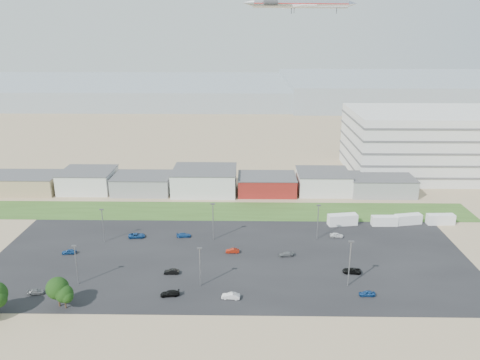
{
  "coord_description": "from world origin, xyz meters",
  "views": [
    {
      "loc": [
        9.08,
        -86.38,
        55.2
      ],
      "look_at": [
        7.32,
        22.0,
        20.13
      ],
      "focal_mm": 35.0,
      "sensor_mm": 36.0,
      "label": 1
    }
  ],
  "objects_px": {
    "parked_car_6": "(184,235)",
    "parked_car_10": "(36,292)",
    "parked_car_4": "(172,272)",
    "parked_car_7": "(232,251)",
    "parked_car_12": "(286,254)",
    "parked_car_2": "(367,293)",
    "parked_car_8": "(337,235)",
    "parked_car_3": "(170,293)",
    "box_trailer_a": "(342,220)",
    "parked_car_0": "(352,271)",
    "airliner": "(301,3)",
    "parked_car_9": "(137,235)",
    "parked_car_13": "(231,296)",
    "parked_car_5": "(69,252)"
  },
  "relations": [
    {
      "from": "parked_car_8",
      "to": "parked_car_12",
      "type": "relative_size",
      "value": 0.99
    },
    {
      "from": "parked_car_6",
      "to": "parked_car_9",
      "type": "relative_size",
      "value": 0.88
    },
    {
      "from": "parked_car_12",
      "to": "parked_car_7",
      "type": "bearing_deg",
      "value": -102.43
    },
    {
      "from": "parked_car_0",
      "to": "parked_car_8",
      "type": "xyz_separation_m",
      "value": [
        0.04,
        20.09,
        0.03
      ]
    },
    {
      "from": "parked_car_4",
      "to": "parked_car_9",
      "type": "xyz_separation_m",
      "value": [
        -12.8,
        20.02,
        0.05
      ]
    },
    {
      "from": "parked_car_4",
      "to": "parked_car_8",
      "type": "relative_size",
      "value": 0.96
    },
    {
      "from": "parked_car_5",
      "to": "parked_car_9",
      "type": "height_order",
      "value": "parked_car_9"
    },
    {
      "from": "parked_car_5",
      "to": "parked_car_6",
      "type": "bearing_deg",
      "value": 105.21
    },
    {
      "from": "parked_car_2",
      "to": "parked_car_9",
      "type": "relative_size",
      "value": 0.77
    },
    {
      "from": "airliner",
      "to": "parked_car_5",
      "type": "xyz_separation_m",
      "value": [
        -66.12,
        -84.27,
        -64.05
      ]
    },
    {
      "from": "parked_car_8",
      "to": "parked_car_10",
      "type": "height_order",
      "value": "parked_car_8"
    },
    {
      "from": "airliner",
      "to": "parked_car_0",
      "type": "xyz_separation_m",
      "value": [
        4.61,
        -93.07,
        -64.06
      ]
    },
    {
      "from": "parked_car_9",
      "to": "parked_car_8",
      "type": "bearing_deg",
      "value": -94.6
    },
    {
      "from": "parked_car_10",
      "to": "parked_car_2",
      "type": "bearing_deg",
      "value": -96.87
    },
    {
      "from": "parked_car_5",
      "to": "parked_car_10",
      "type": "distance_m",
      "value": 19.17
    },
    {
      "from": "parked_car_6",
      "to": "parked_car_8",
      "type": "relative_size",
      "value": 1.09
    },
    {
      "from": "airliner",
      "to": "parked_car_8",
      "type": "relative_size",
      "value": 12.34
    },
    {
      "from": "parked_car_10",
      "to": "parked_car_8",
      "type": "bearing_deg",
      "value": -73.96
    },
    {
      "from": "parked_car_2",
      "to": "parked_car_8",
      "type": "distance_m",
      "value": 30.07
    },
    {
      "from": "parked_car_6",
      "to": "parked_car_10",
      "type": "bearing_deg",
      "value": 129.1
    },
    {
      "from": "parked_car_10",
      "to": "parked_car_7",
      "type": "bearing_deg",
      "value": -71.38
    },
    {
      "from": "parked_car_10",
      "to": "parked_car_13",
      "type": "xyz_separation_m",
      "value": [
        42.58,
        -1.18,
        0.11
      ]
    },
    {
      "from": "parked_car_6",
      "to": "parked_car_12",
      "type": "relative_size",
      "value": 1.07
    },
    {
      "from": "box_trailer_a",
      "to": "airliner",
      "type": "xyz_separation_m",
      "value": [
        -7.91,
        64.19,
        63.04
      ]
    },
    {
      "from": "box_trailer_a",
      "to": "parked_car_0",
      "type": "distance_m",
      "value": 29.08
    },
    {
      "from": "parked_car_2",
      "to": "parked_car_3",
      "type": "bearing_deg",
      "value": -89.85
    },
    {
      "from": "parked_car_0",
      "to": "parked_car_13",
      "type": "relative_size",
      "value": 1.09
    },
    {
      "from": "airliner",
      "to": "parked_car_10",
      "type": "relative_size",
      "value": 12.22
    },
    {
      "from": "parked_car_8",
      "to": "parked_car_9",
      "type": "height_order",
      "value": "parked_car_9"
    },
    {
      "from": "parked_car_9",
      "to": "parked_car_5",
      "type": "bearing_deg",
      "value": 117.77
    },
    {
      "from": "parked_car_10",
      "to": "parked_car_12",
      "type": "height_order",
      "value": "parked_car_12"
    },
    {
      "from": "parked_car_8",
      "to": "parked_car_13",
      "type": "bearing_deg",
      "value": 140.9
    },
    {
      "from": "parked_car_0",
      "to": "parked_car_12",
      "type": "height_order",
      "value": "parked_car_0"
    },
    {
      "from": "parked_car_4",
      "to": "parked_car_7",
      "type": "height_order",
      "value": "parked_car_4"
    },
    {
      "from": "parked_car_0",
      "to": "parked_car_4",
      "type": "bearing_deg",
      "value": -83.77
    },
    {
      "from": "parked_car_3",
      "to": "parked_car_6",
      "type": "distance_m",
      "value": 30.16
    },
    {
      "from": "parked_car_13",
      "to": "parked_car_4",
      "type": "bearing_deg",
      "value": -120.46
    },
    {
      "from": "parked_car_4",
      "to": "parked_car_6",
      "type": "height_order",
      "value": "parked_car_4"
    },
    {
      "from": "box_trailer_a",
      "to": "parked_car_9",
      "type": "relative_size",
      "value": 1.89
    },
    {
      "from": "parked_car_5",
      "to": "parked_car_9",
      "type": "xyz_separation_m",
      "value": [
        15.22,
        10.11,
        0.02
      ]
    },
    {
      "from": "parked_car_4",
      "to": "parked_car_13",
      "type": "height_order",
      "value": "parked_car_13"
    },
    {
      "from": "parked_car_8",
      "to": "parked_car_12",
      "type": "bearing_deg",
      "value": 130.59
    },
    {
      "from": "parked_car_2",
      "to": "parked_car_9",
      "type": "xyz_separation_m",
      "value": [
        -56.72,
        28.87,
        0.04
      ]
    },
    {
      "from": "box_trailer_a",
      "to": "parked_car_7",
      "type": "xyz_separation_m",
      "value": [
        -31.94,
        -18.8,
        -1.04
      ]
    },
    {
      "from": "parked_car_2",
      "to": "parked_car_6",
      "type": "distance_m",
      "value": 52.71
    },
    {
      "from": "parked_car_6",
      "to": "parked_car_7",
      "type": "height_order",
      "value": "parked_car_6"
    },
    {
      "from": "parked_car_9",
      "to": "parked_car_12",
      "type": "height_order",
      "value": "parked_car_9"
    },
    {
      "from": "airliner",
      "to": "parked_car_2",
      "type": "xyz_separation_m",
      "value": [
        5.82,
        -103.03,
        -64.06
      ]
    },
    {
      "from": "parked_car_10",
      "to": "parked_car_12",
      "type": "relative_size",
      "value": 1.0
    },
    {
      "from": "parked_car_3",
      "to": "parked_car_4",
      "type": "bearing_deg",
      "value": 179.21
    }
  ]
}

